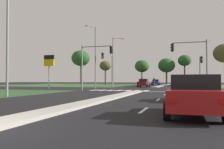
{
  "coord_description": "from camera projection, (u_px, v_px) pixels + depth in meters",
  "views": [
    {
      "loc": [
        5.3,
        -4.77,
        1.36
      ],
      "look_at": [
        -7.68,
        36.77,
        2.39
      ],
      "focal_mm": 37.79,
      "sensor_mm": 36.0,
      "label": 1
    }
  ],
  "objects": [
    {
      "name": "street_lamp_third",
      "position": [
        114.0,
        59.0,
        47.84
      ],
      "size": [
        2.25,
        1.1,
        10.0
      ],
      "color": "gray",
      "rests_on": "ground"
    },
    {
      "name": "traffic_signal_far_right",
      "position": [
        201.0,
        66.0,
        37.31
      ],
      "size": [
        0.32,
        4.33,
        5.17
      ],
      "color": "gray",
      "rests_on": "ground"
    },
    {
      "name": "crosswalk_bar_third",
      "position": [
        111.0,
        90.0,
        30.99
      ],
      "size": [
        0.7,
        2.8,
        0.01
      ],
      "primitive_type": "cube",
      "color": "silver",
      "rests_on": "ground"
    },
    {
      "name": "car_beige_second",
      "position": [
        192.0,
        89.0,
        15.51
      ],
      "size": [
        1.97,
        4.2,
        1.46
      ],
      "color": "#BCAD8E",
      "rests_on": "ground"
    },
    {
      "name": "lane_dash_second",
      "position": [
        158.0,
        100.0,
        16.23
      ],
      "size": [
        0.14,
        2.0,
        0.01
      ],
      "primitive_type": "cube",
      "color": "silver",
      "rests_on": "ground"
    },
    {
      "name": "traffic_signal_far_left",
      "position": [
        109.0,
        64.0,
        41.52
      ],
      "size": [
        0.32,
        5.58,
        6.12
      ],
      "color": "gray",
      "rests_on": "ground"
    },
    {
      "name": "traffic_signal_near_right",
      "position": [
        194.0,
        57.0,
        26.68
      ],
      "size": [
        4.06,
        0.32,
        5.92
      ],
      "color": "gray",
      "rests_on": "ground"
    },
    {
      "name": "car_maroon_near",
      "position": [
        144.0,
        83.0,
        45.38
      ],
      "size": [
        1.95,
        4.49,
        1.6
      ],
      "rotation": [
        0.0,
        0.0,
        3.14
      ],
      "color": "maroon",
      "rests_on": "ground"
    },
    {
      "name": "lane_dash_third",
      "position": [
        165.0,
        95.0,
        21.96
      ],
      "size": [
        0.14,
        2.0,
        0.01
      ],
      "primitive_type": "cube",
      "color": "silver",
      "rests_on": "ground"
    },
    {
      "name": "street_lamp_second",
      "position": [
        95.0,
        54.0,
        38.33
      ],
      "size": [
        1.06,
        2.3,
        10.08
      ],
      "color": "gray",
      "rests_on": "ground"
    },
    {
      "name": "crosswalk_bar_near",
      "position": [
        95.0,
        90.0,
        31.68
      ],
      "size": [
        0.7,
        2.8,
        0.01
      ],
      "primitive_type": "cube",
      "color": "silver",
      "rests_on": "ground"
    },
    {
      "name": "crosswalk_bar_seventh",
      "position": [
        146.0,
        91.0,
        29.62
      ],
      "size": [
        0.7,
        2.8,
        0.01
      ],
      "primitive_type": "cube",
      "color": "silver",
      "rests_on": "ground"
    },
    {
      "name": "crosswalk_bar_second",
      "position": [
        103.0,
        90.0,
        31.33
      ],
      "size": [
        0.7,
        2.8,
        0.01
      ],
      "primitive_type": "cube",
      "color": "silver",
      "rests_on": "ground"
    },
    {
      "name": "treeline_fourth",
      "position": [
        185.0,
        61.0,
        62.66
      ],
      "size": [
        3.49,
        3.49,
        8.06
      ],
      "color": "#423323",
      "rests_on": "ground"
    },
    {
      "name": "car_red_third",
      "position": [
        194.0,
        95.0,
        8.93
      ],
      "size": [
        2.03,
        4.28,
        1.55
      ],
      "color": "#A31919",
      "rests_on": "ground"
    },
    {
      "name": "median_island_near",
      "position": [
        107.0,
        98.0,
        16.6
      ],
      "size": [
        1.2,
        22.0,
        0.14
      ],
      "primitive_type": "cube",
      "color": "#ADA89E",
      "rests_on": "ground"
    },
    {
      "name": "street_lamp_near",
      "position": [
        7.0,
        22.0,
        19.3
      ],
      "size": [
        1.21,
        2.37,
        11.0
      ],
      "color": "gray",
      "rests_on": "ground"
    },
    {
      "name": "car_blue_fourth",
      "position": [
        156.0,
        82.0,
        64.18
      ],
      "size": [
        2.02,
        4.24,
        1.53
      ],
      "rotation": [
        0.0,
        0.0,
        3.14
      ],
      "color": "navy",
      "rests_on": "ground"
    },
    {
      "name": "fuel_price_totem",
      "position": [
        49.0,
        64.0,
        38.64
      ],
      "size": [
        1.8,
        0.24,
        5.47
      ],
      "color": "silver",
      "rests_on": "ground"
    },
    {
      "name": "treeline_near",
      "position": [
        81.0,
        58.0,
        70.99
      ],
      "size": [
        5.58,
        5.58,
        10.34
      ],
      "color": "#423323",
      "rests_on": "ground"
    },
    {
      "name": "crosswalk_bar_fifth",
      "position": [
        128.0,
        91.0,
        30.31
      ],
      "size": [
        0.7,
        2.8,
        0.01
      ],
      "primitive_type": "cube",
      "color": "silver",
      "rests_on": "ground"
    },
    {
      "name": "crosswalk_bar_sixth",
      "position": [
        137.0,
        91.0,
        29.96
      ],
      "size": [
        0.7,
        2.8,
        0.01
      ],
      "primitive_type": "cube",
      "color": "silver",
      "rests_on": "ground"
    },
    {
      "name": "median_island_far",
      "position": [
        163.0,
        85.0,
        58.59
      ],
      "size": [
        1.2,
        36.0,
        0.14
      ],
      "primitive_type": "cube",
      "color": "gray",
      "rests_on": "ground"
    },
    {
      "name": "lane_dash_near",
      "position": [
        143.0,
        110.0,
        10.51
      ],
      "size": [
        0.14,
        2.0,
        0.01
      ],
      "primitive_type": "cube",
      "color": "silver",
      "rests_on": "ground"
    },
    {
      "name": "treeline_fifth",
      "position": [
        167.0,
        66.0,
        64.46
      ],
      "size": [
        4.58,
        4.58,
        7.32
      ],
      "color": "#423323",
      "rests_on": "ground"
    },
    {
      "name": "grass_verge_far_left",
      "position": [
        70.0,
        85.0,
        65.71
      ],
      "size": [
        35.0,
        35.0,
        0.01
      ],
      "primitive_type": "cube",
      "color": "#385B2D",
      "rests_on": "ground"
    },
    {
      "name": "crosswalk_bar_fourth",
      "position": [
        119.0,
        90.0,
        30.65
      ],
      "size": [
        0.7,
        2.8,
        0.01
      ],
      "primitive_type": "cube",
      "color": "silver",
      "rests_on": "ground"
    },
    {
      "name": "lane_dash_fourth",
      "position": [
        170.0,
        92.0,
        27.68
      ],
      "size": [
        0.14,
        2.0,
        0.01
      ],
      "primitive_type": "cube",
      "color": "silver",
      "rests_on": "ground"
    },
    {
      "name": "traffic_signal_near_left",
      "position": [
        93.0,
        59.0,
        30.35
      ],
      "size": [
        4.31,
        0.32,
        5.93
      ],
      "color": "gray",
      "rests_on": "ground"
    },
    {
      "name": "treeline_second",
      "position": [
        105.0,
        66.0,
        67.58
      ],
      "size": [
        3.34,
        3.34,
        6.91
      ],
      "color": "#423323",
      "rests_on": "ground"
    },
    {
      "name": "treeline_third",
      "position": [
        142.0,
        66.0,
        62.52
      ],
      "size": [
        3.77,
        3.77,
        6.66
      ],
      "color": "#423323",
      "rests_on": "ground"
    },
    {
      "name": "pedestrian_at_median",
      "position": [
        154.0,
        81.0,
        43.54
      ],
      "size": [
        0.34,
        0.34,
        1.73
      ],
      "rotation": [
        0.0,
        0.0,
        4.07
      ],
      "color": "#335184",
      "rests_on": "median_island_far"
    },
    {
      "name": "edge_line_right",
      "position": [
        210.0,
        101.0,
        15.51
      ],
      "size": [
        0.14,
        24.0,
        0.01
      ],
      "primitive_type": "cube",
      "color": "silver",
      "rests_on": "ground"
    },
    {
      "name": "ground_plane",
      "position": [
        148.0,
        89.0,
        34.73
      ],
      "size": [
        200.0,
        200.0,
        0.0
      ],
      "primitive_type": "plane",
      "color": "black"
    },
    {
      "name": "stop_bar_near",
      "position": [
        172.0,
        92.0,
        26.92
      ],
      "size": [
        6.4,
        0.5,
        0.01
      ],
      "primitive_type": "cube",
      "color": "silver",
      "rests_on": "ground"
    }
  ]
}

